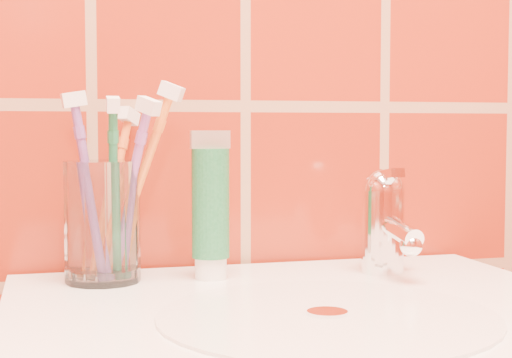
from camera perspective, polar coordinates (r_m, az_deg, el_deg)
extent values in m
cylinder|color=silver|center=(0.70, 5.21, -9.85)|extent=(0.30, 0.30, 0.00)
cylinder|color=white|center=(0.70, 5.21, -9.69)|extent=(0.04, 0.04, 0.00)
cylinder|color=white|center=(0.86, -11.10, -3.07)|extent=(0.08, 0.08, 0.13)
cylinder|color=white|center=(0.87, -3.31, -6.48)|extent=(0.03, 0.03, 0.02)
cylinder|color=#166033|center=(0.86, -3.33, -1.76)|extent=(0.04, 0.04, 0.12)
cube|color=beige|center=(0.85, -3.34, 2.88)|extent=(0.05, 0.01, 0.02)
cylinder|color=white|center=(0.91, 9.21, -3.78)|extent=(0.05, 0.05, 0.09)
sphere|color=white|center=(0.90, 9.24, -0.79)|extent=(0.05, 0.05, 0.05)
cylinder|color=white|center=(0.87, 10.24, -3.60)|extent=(0.02, 0.09, 0.03)
cube|color=white|center=(0.89, 9.57, 0.31)|extent=(0.02, 0.06, 0.01)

